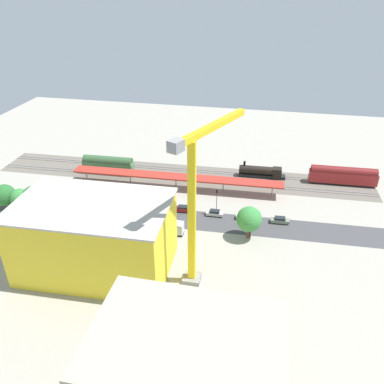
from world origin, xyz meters
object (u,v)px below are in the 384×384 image
(street_tree_0, at_px, (34,196))
(street_tree_4, at_px, (4,195))
(platform_canopy_near, at_px, (176,177))
(street_tree_2, at_px, (249,219))
(parked_car_1, at_px, (245,217))
(street_tree_1, at_px, (20,198))
(parked_car_0, at_px, (280,220))
(locomotive, at_px, (262,172))
(parked_car_5, at_px, (121,203))
(box_truck_1, at_px, (98,223))
(freight_coach_far, at_px, (108,165))
(passenger_coach, at_px, (343,175))
(street_tree_5, at_px, (99,205))
(parked_car_2, at_px, (215,213))
(box_truck_0, at_px, (166,227))
(traffic_light, at_px, (217,198))
(parked_car_4, at_px, (150,206))
(construction_building, at_px, (95,238))
(parked_car_3, at_px, (183,209))
(tower_crane, at_px, (196,199))
(street_tree_3, at_px, (251,222))
(parked_car_6, at_px, (95,200))

(street_tree_0, bearing_deg, street_tree_4, -1.95)
(platform_canopy_near, distance_m, street_tree_2, 30.86)
(parked_car_1, height_order, street_tree_1, street_tree_1)
(parked_car_0, height_order, street_tree_0, street_tree_0)
(locomotive, distance_m, parked_car_5, 45.02)
(parked_car_1, bearing_deg, box_truck_1, 17.98)
(street_tree_0, bearing_deg, freight_coach_far, -108.12)
(freight_coach_far, distance_m, parked_car_0, 56.94)
(street_tree_0, bearing_deg, parked_car_1, -170.62)
(passenger_coach, distance_m, parked_car_0, 31.47)
(street_tree_2, bearing_deg, street_tree_5, 1.44)
(street_tree_1, height_order, street_tree_4, street_tree_4)
(passenger_coach, bearing_deg, street_tree_5, 28.65)
(locomotive, xyz_separation_m, passenger_coach, (-23.92, 0.00, 1.24))
(parked_car_2, bearing_deg, passenger_coach, -144.22)
(street_tree_5, bearing_deg, box_truck_0, 176.85)
(street_tree_2, distance_m, traffic_light, 12.72)
(parked_car_4, xyz_separation_m, construction_building, (3.98, 25.41, 6.93))
(parked_car_3, height_order, box_truck_1, box_truck_1)
(parked_car_5, bearing_deg, parked_car_2, -179.84)
(parked_car_3, xyz_separation_m, parked_car_4, (8.90, 0.40, 0.02))
(parked_car_1, relative_size, box_truck_0, 0.53)
(box_truck_0, height_order, street_tree_1, street_tree_1)
(tower_crane, bearing_deg, street_tree_3, -121.09)
(tower_crane, bearing_deg, freight_coach_far, -49.51)
(passenger_coach, bearing_deg, street_tree_4, 20.74)
(parked_car_4, distance_m, street_tree_3, 28.69)
(parked_car_6, height_order, street_tree_0, street_tree_0)
(locomotive, relative_size, parked_car_2, 3.17)
(construction_building, bearing_deg, street_tree_1, -31.21)
(construction_building, xyz_separation_m, street_tree_0, (24.33, -16.38, -1.98))
(freight_coach_far, relative_size, street_tree_1, 2.27)
(passenger_coach, height_order, parked_car_1, passenger_coach)
(parked_car_4, distance_m, parked_car_6, 16.26)
(parked_car_6, relative_size, box_truck_1, 0.48)
(parked_car_5, relative_size, construction_building, 0.15)
(tower_crane, distance_m, street_tree_3, 24.45)
(box_truck_1, xyz_separation_m, street_tree_0, (18.28, -2.66, 4.08))
(freight_coach_far, height_order, parked_car_1, freight_coach_far)
(parked_car_3, bearing_deg, locomotive, -128.66)
(freight_coach_far, relative_size, parked_car_4, 3.56)
(parked_car_1, height_order, parked_car_2, parked_car_1)
(box_truck_0, bearing_deg, freight_coach_far, -47.24)
(box_truck_0, height_order, street_tree_4, street_tree_4)
(parked_car_3, distance_m, street_tree_3, 20.53)
(passenger_coach, xyz_separation_m, traffic_light, (34.85, 24.52, 1.82))
(street_tree_2, xyz_separation_m, street_tree_5, (37.17, 0.93, 0.11))
(box_truck_0, bearing_deg, street_tree_2, -174.62)
(parked_car_4, bearing_deg, traffic_light, -177.45)
(parked_car_5, height_order, street_tree_5, street_tree_5)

